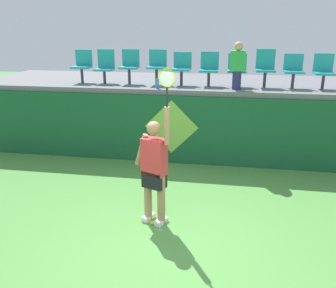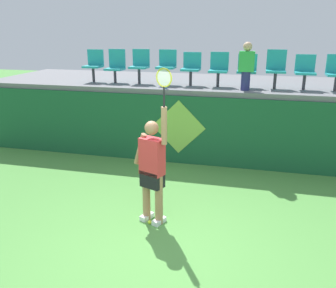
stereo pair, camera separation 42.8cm
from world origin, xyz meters
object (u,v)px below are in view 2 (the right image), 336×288
at_px(tennis_player, 152,167).
at_px(tennis_ball, 150,222).
at_px(stadium_chair_1, 116,65).
at_px(stadium_chair_3, 167,65).
at_px(stadium_chair_2, 140,64).
at_px(stadium_chair_8, 305,70).
at_px(stadium_chair_4, 191,67).
at_px(stadium_chair_6, 247,69).
at_px(stadium_chair_7, 276,67).
at_px(water_bottle, 166,84).
at_px(stadium_chair_5, 219,68).
at_px(stadium_chair_0, 94,64).
at_px(spectator_0, 246,65).

relative_size(tennis_player, tennis_ball, 38.68).
distance_m(stadium_chair_1, stadium_chair_3, 1.35).
relative_size(stadium_chair_2, stadium_chair_8, 1.08).
distance_m(tennis_ball, stadium_chair_2, 4.54).
distance_m(stadium_chair_4, stadium_chair_6, 1.33).
relative_size(tennis_player, stadium_chair_8, 3.28).
bearing_deg(stadium_chair_7, stadium_chair_4, -179.76).
height_order(tennis_ball, stadium_chair_4, stadium_chair_4).
height_order(water_bottle, stadium_chair_5, stadium_chair_5).
relative_size(stadium_chair_1, stadium_chair_8, 1.07).
relative_size(tennis_player, stadium_chair_3, 3.03).
xyz_separation_m(stadium_chair_2, stadium_chair_5, (1.98, 0.00, -0.03)).
xyz_separation_m(water_bottle, stadium_chair_6, (1.82, 0.61, 0.32)).
distance_m(stadium_chair_1, stadium_chair_4, 1.96).
relative_size(stadium_chair_1, stadium_chair_3, 0.99).
distance_m(tennis_ball, stadium_chair_6, 4.50).
distance_m(stadium_chair_0, stadium_chair_1, 0.60).
bearing_deg(stadium_chair_1, spectator_0, -7.62).
bearing_deg(water_bottle, stadium_chair_5, 28.19).
distance_m(stadium_chair_0, stadium_chair_3, 1.94).
bearing_deg(stadium_chair_3, stadium_chair_2, 179.84).
bearing_deg(stadium_chair_3, stadium_chair_5, 0.13).
bearing_deg(stadium_chair_5, spectator_0, -33.29).
xyz_separation_m(stadium_chair_3, spectator_0, (1.94, -0.43, 0.07)).
bearing_deg(water_bottle, stadium_chair_8, 11.20).
relative_size(stadium_chair_7, spectator_0, 0.83).
bearing_deg(stadium_chair_6, spectator_0, -90.00).
xyz_separation_m(water_bottle, stadium_chair_1, (-1.47, 0.63, 0.33)).
relative_size(water_bottle, stadium_chair_1, 0.26).
distance_m(water_bottle, spectator_0, 1.88).
xyz_separation_m(stadium_chair_1, stadium_chair_8, (4.58, -0.01, -0.00)).
bearing_deg(stadium_chair_2, tennis_player, -69.22).
relative_size(stadium_chair_6, stadium_chair_8, 0.99).
bearing_deg(tennis_ball, stadium_chair_6, 71.05).
distance_m(water_bottle, stadium_chair_5, 1.35).
relative_size(tennis_player, spectator_0, 2.41).
bearing_deg(spectator_0, water_bottle, -174.18).
bearing_deg(stadium_chair_2, stadium_chair_3, -0.16).
xyz_separation_m(water_bottle, spectator_0, (1.82, 0.19, 0.44)).
distance_m(stadium_chair_3, stadium_chair_6, 1.94).
bearing_deg(stadium_chair_6, water_bottle, -161.30).
height_order(tennis_player, stadium_chair_1, stadium_chair_1).
bearing_deg(stadium_chair_5, stadium_chair_6, -0.39).
bearing_deg(tennis_ball, stadium_chair_0, 124.82).
bearing_deg(stadium_chair_7, stadium_chair_0, -179.92).
xyz_separation_m(stadium_chair_7, stadium_chair_8, (0.64, -0.01, -0.04)).
bearing_deg(stadium_chair_8, stadium_chair_4, -180.00).
xyz_separation_m(stadium_chair_6, spectator_0, (0.00, -0.43, 0.12)).
bearing_deg(stadium_chair_2, stadium_chair_8, -0.05).
bearing_deg(stadium_chair_0, stadium_chair_1, 0.78).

